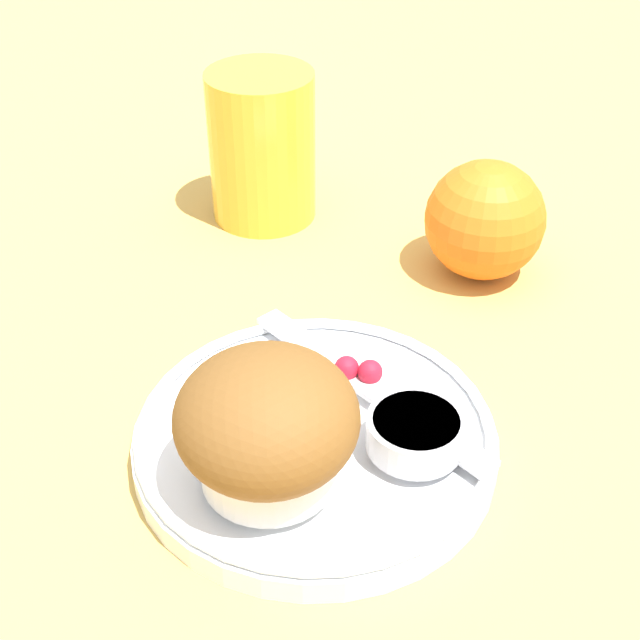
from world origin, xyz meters
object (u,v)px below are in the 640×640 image
Objects in this scene: muffin at (267,426)px; orange_fruit at (485,220)px; butter_knife at (367,385)px; juice_glass at (262,147)px.

muffin reaches higher than orange_fruit.
butter_knife is 0.24m from juice_glass.
orange_fruit reaches higher than butter_knife.
muffin is 0.25m from orange_fruit.
muffin is 0.29m from juice_glass.
muffin is at bearing -80.16° from butter_knife.
juice_glass reaches higher than butter_knife.
orange_fruit is at bearing 107.77° from butter_knife.
juice_glass is (-0.17, 0.04, 0.02)m from orange_fruit.
orange_fruit is (0.05, 0.16, 0.02)m from butter_knife.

